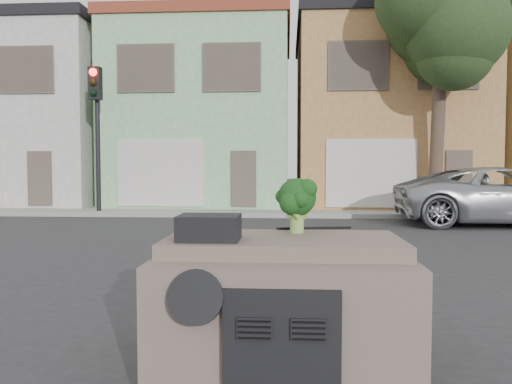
# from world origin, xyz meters

# --- Properties ---
(ground_plane) EXTENTS (120.00, 120.00, 0.00)m
(ground_plane) POSITION_xyz_m (0.00, 0.00, 0.00)
(ground_plane) COLOR #303033
(ground_plane) RESTS_ON ground
(sidewalk) EXTENTS (40.00, 3.00, 0.15)m
(sidewalk) POSITION_xyz_m (0.00, 10.50, 0.07)
(sidewalk) COLOR gray
(sidewalk) RESTS_ON ground
(townhouse_white) EXTENTS (7.20, 8.20, 7.55)m
(townhouse_white) POSITION_xyz_m (-11.00, 14.50, 3.77)
(townhouse_white) COLOR silver
(townhouse_white) RESTS_ON ground
(townhouse_mint) EXTENTS (7.20, 8.20, 7.55)m
(townhouse_mint) POSITION_xyz_m (-3.50, 14.50, 3.77)
(townhouse_mint) COLOR #95CB92
(townhouse_mint) RESTS_ON ground
(townhouse_tan) EXTENTS (7.20, 8.20, 7.55)m
(townhouse_tan) POSITION_xyz_m (4.00, 14.50, 3.77)
(townhouse_tan) COLOR tan
(townhouse_tan) RESTS_ON ground
(silver_pickup) EXTENTS (6.16, 3.03, 1.68)m
(silver_pickup) POSITION_xyz_m (6.25, 7.50, 0.00)
(silver_pickup) COLOR #AAACB1
(silver_pickup) RESTS_ON ground
(traffic_signal) EXTENTS (0.40, 0.40, 5.10)m
(traffic_signal) POSITION_xyz_m (-6.50, 9.50, 2.55)
(traffic_signal) COLOR black
(traffic_signal) RESTS_ON ground
(tree_near) EXTENTS (4.40, 4.00, 8.50)m
(tree_near) POSITION_xyz_m (5.00, 9.80, 4.25)
(tree_near) COLOR #273E1D
(tree_near) RESTS_ON ground
(car_dashboard) EXTENTS (2.00, 1.80, 1.12)m
(car_dashboard) POSITION_xyz_m (0.00, -3.00, 0.56)
(car_dashboard) COLOR #705C54
(car_dashboard) RESTS_ON ground
(instrument_hump) EXTENTS (0.48, 0.38, 0.20)m
(instrument_hump) POSITION_xyz_m (-0.58, -3.35, 1.22)
(instrument_hump) COLOR black
(instrument_hump) RESTS_ON car_dashboard
(wiper_arm) EXTENTS (0.69, 0.15, 0.02)m
(wiper_arm) POSITION_xyz_m (0.28, -2.62, 1.13)
(wiper_arm) COLOR black
(wiper_arm) RESTS_ON car_dashboard
(broccoli) EXTENTS (0.53, 0.53, 0.49)m
(broccoli) POSITION_xyz_m (0.12, -2.87, 1.37)
(broccoli) COLOR #133711
(broccoli) RESTS_ON car_dashboard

